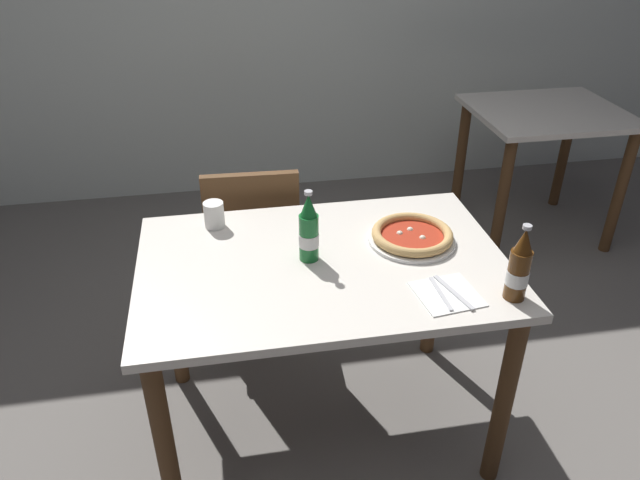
% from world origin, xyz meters
% --- Properties ---
extents(ground_plane, '(8.00, 8.00, 0.00)m').
position_xyz_m(ground_plane, '(0.00, 0.00, 0.00)').
color(ground_plane, slate).
extents(dining_table_main, '(1.20, 0.80, 0.75)m').
position_xyz_m(dining_table_main, '(0.00, 0.00, 0.64)').
color(dining_table_main, silver).
rests_on(dining_table_main, ground_plane).
extents(chair_behind_table, '(0.42, 0.42, 0.85)m').
position_xyz_m(chair_behind_table, '(-0.19, 0.61, 0.48)').
color(chair_behind_table, brown).
rests_on(chair_behind_table, ground_plane).
extents(dining_table_background, '(0.80, 0.70, 0.75)m').
position_xyz_m(dining_table_background, '(1.47, 1.27, 0.59)').
color(dining_table_background, silver).
rests_on(dining_table_background, ground_plane).
extents(pizza_margherita_near, '(0.30, 0.30, 0.04)m').
position_xyz_m(pizza_margherita_near, '(0.32, 0.07, 0.77)').
color(pizza_margherita_near, white).
rests_on(pizza_margherita_near, dining_table_main).
extents(beer_bottle_left, '(0.07, 0.07, 0.25)m').
position_xyz_m(beer_bottle_left, '(-0.04, 0.02, 0.85)').
color(beer_bottle_left, '#196B2D').
rests_on(beer_bottle_left, dining_table_main).
extents(beer_bottle_center, '(0.07, 0.07, 0.25)m').
position_xyz_m(beer_bottle_center, '(0.53, -0.30, 0.85)').
color(beer_bottle_center, '#512D0F').
rests_on(beer_bottle_center, dining_table_main).
extents(napkin_with_cutlery, '(0.20, 0.20, 0.01)m').
position_xyz_m(napkin_with_cutlery, '(0.33, -0.25, 0.75)').
color(napkin_with_cutlery, white).
rests_on(napkin_with_cutlery, dining_table_main).
extents(paper_cup, '(0.07, 0.07, 0.09)m').
position_xyz_m(paper_cup, '(-0.34, 0.29, 0.80)').
color(paper_cup, white).
rests_on(paper_cup, dining_table_main).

